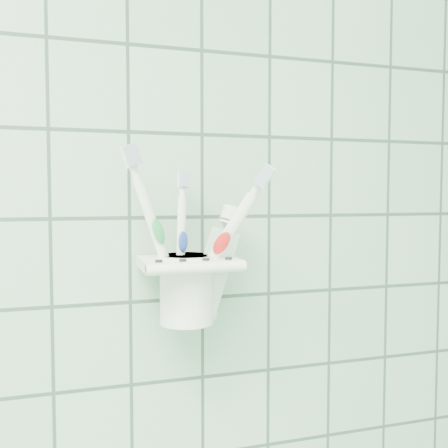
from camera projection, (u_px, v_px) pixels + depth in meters
name	position (u px, v px, depth m)	size (l,w,h in m)	color
holder_bracket	(188.00, 264.00, 0.61)	(0.12, 0.10, 0.04)	white
cup	(187.00, 286.00, 0.61)	(0.07, 0.07, 0.08)	white
toothbrush_pink	(184.00, 228.00, 0.60)	(0.07, 0.03, 0.22)	white
toothbrush_blue	(179.00, 243.00, 0.60)	(0.02, 0.03, 0.18)	white
toothbrush_orange	(177.00, 226.00, 0.62)	(0.09, 0.08, 0.21)	white
toothpaste_tube	(200.00, 250.00, 0.61)	(0.07, 0.04, 0.15)	silver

